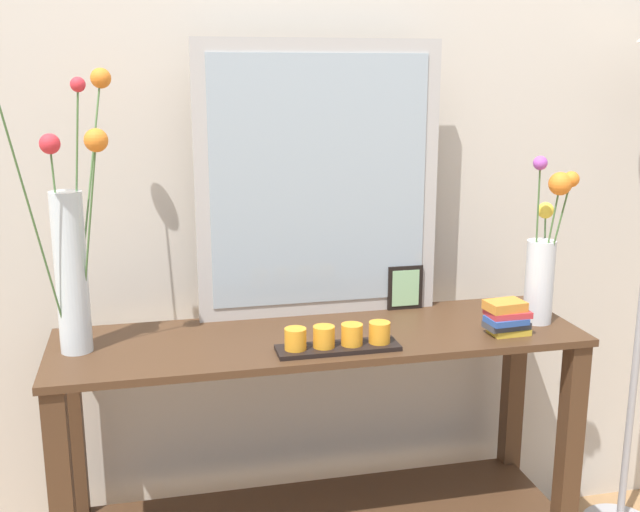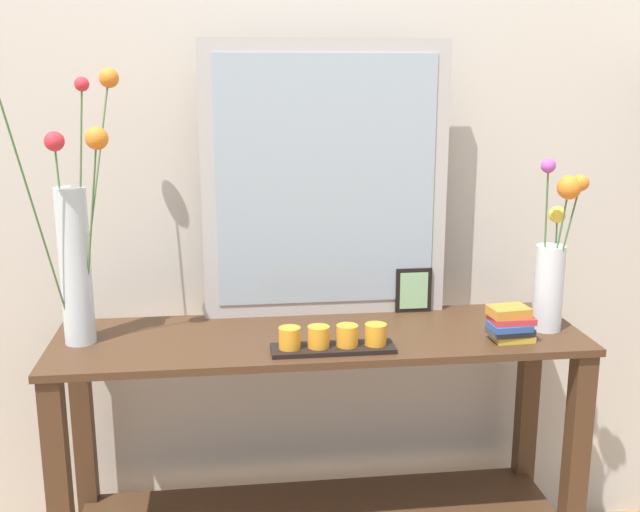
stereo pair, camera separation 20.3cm
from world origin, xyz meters
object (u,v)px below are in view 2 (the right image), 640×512
at_px(console_table, 320,436).
at_px(vase_right, 553,265).
at_px(tall_vase_left, 73,234).
at_px(book_stack, 510,323).
at_px(mirror_leaning, 326,181).
at_px(candle_tray, 333,340).
at_px(picture_frame_small, 413,290).

xyz_separation_m(console_table, vase_right, (0.63, -0.04, 0.49)).
relative_size(tall_vase_left, book_stack, 6.40).
bearing_deg(mirror_leaning, book_stack, -32.63).
relative_size(candle_tray, book_stack, 2.60).
bearing_deg(console_table, candle_tray, -82.50).
relative_size(candle_tray, picture_frame_small, 2.38).
xyz_separation_m(candle_tray, picture_frame_small, (0.28, 0.29, 0.04)).
relative_size(console_table, candle_tray, 4.52).
xyz_separation_m(tall_vase_left, candle_tray, (0.65, -0.14, -0.27)).
height_order(console_table, candle_tray, candle_tray).
bearing_deg(picture_frame_small, book_stack, -54.71).
distance_m(mirror_leaning, vase_right, 0.67).
bearing_deg(mirror_leaning, candle_tray, -94.04).
distance_m(console_table, mirror_leaning, 0.72).
height_order(vase_right, picture_frame_small, vase_right).
height_order(console_table, tall_vase_left, tall_vase_left).
xyz_separation_m(mirror_leaning, tall_vase_left, (-0.67, -0.17, -0.10)).
bearing_deg(tall_vase_left, console_table, -0.63).
bearing_deg(mirror_leaning, picture_frame_small, -3.43).
bearing_deg(vase_right, tall_vase_left, 177.69).
relative_size(mirror_leaning, vase_right, 1.64).
bearing_deg(mirror_leaning, tall_vase_left, -165.59).
bearing_deg(book_stack, picture_frame_small, 125.29).
bearing_deg(console_table, mirror_leaning, 77.73).
height_order(mirror_leaning, picture_frame_small, mirror_leaning).
height_order(console_table, vase_right, vase_right).
height_order(vase_right, candle_tray, vase_right).
xyz_separation_m(console_table, mirror_leaning, (0.04, 0.18, 0.70)).
xyz_separation_m(vase_right, picture_frame_small, (-0.33, 0.21, -0.12)).
xyz_separation_m(tall_vase_left, picture_frame_small, (0.93, 0.16, -0.23)).
bearing_deg(mirror_leaning, vase_right, -20.72).
distance_m(candle_tray, picture_frame_small, 0.41).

